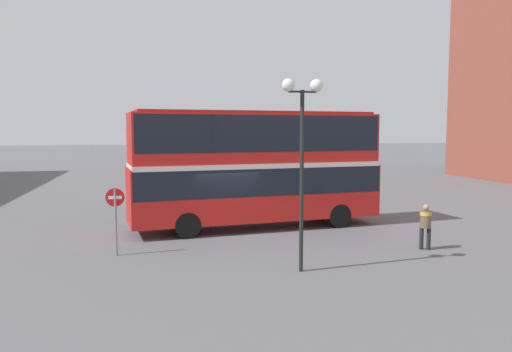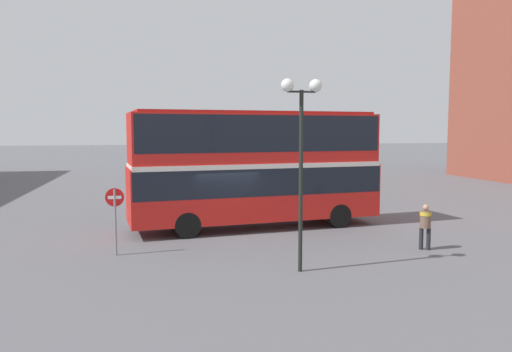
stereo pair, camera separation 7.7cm
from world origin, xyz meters
name	(u,v)px [view 2 (the right image)]	position (x,y,z in m)	size (l,w,h in m)	color
ground_plane	(226,233)	(0.00, 0.00, 0.00)	(240.00, 240.00, 0.00)	#5B5B60
double_decker_bus	(256,162)	(1.43, 0.88, 2.82)	(10.78, 3.76, 4.94)	red
pedestrian_foreground	(425,222)	(6.39, -4.15, 0.98)	(0.54, 0.54, 1.60)	#232328
parked_car_kerb_near	(312,180)	(7.52, 11.79, 0.84)	(4.73, 2.73, 1.69)	black
parked_car_kerb_far	(336,173)	(11.14, 16.84, 0.79)	(4.36, 2.78, 1.57)	slate
street_lamp_twin_globe	(301,126)	(1.35, -5.82, 4.27)	(1.21, 0.37, 5.63)	black
no_entry_sign	(115,210)	(-4.12, -2.74, 1.52)	(0.61, 0.08, 2.26)	gray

